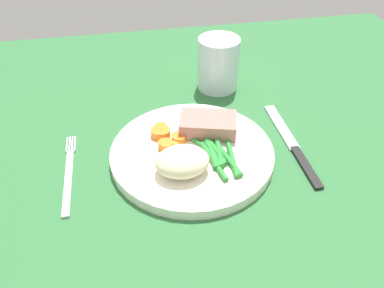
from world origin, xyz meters
The scene contains 9 objects.
dining_table centered at (0.00, 0.00, 1.00)cm, with size 120.00×90.00×2.00cm.
dinner_plate centered at (1.57, -3.17, 2.80)cm, with size 24.25×24.25×1.60cm, color white.
meat_portion centered at (4.84, 0.65, 4.88)cm, with size 8.62×5.35×2.55cm, color #B2756B.
mashed_potatoes centered at (-0.61, -7.53, 5.41)cm, with size 7.48×6.00×3.62cm, color beige.
carrot_slices centered at (-2.13, -0.34, 4.20)cm, with size 4.90×6.96×1.29cm.
green_beans centered at (4.93, -5.32, 4.00)cm, with size 6.08×11.38×0.89cm.
fork centered at (-16.45, -3.43, 2.20)cm, with size 1.44×16.60×0.40cm.
knife centered at (17.45, -3.45, 2.20)cm, with size 1.70×20.50×0.64cm.
water_glass centered at (10.18, 16.07, 6.12)cm, with size 7.55×7.55×9.68cm.
Camera 1 is at (-6.65, -45.95, 40.52)cm, focal length 36.08 mm.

